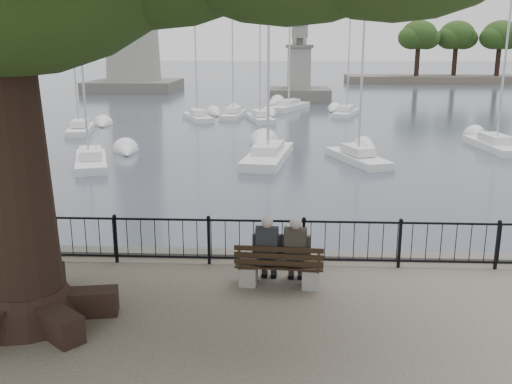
# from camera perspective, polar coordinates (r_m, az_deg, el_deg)

# --- Properties ---
(harbor) EXTENTS (260.00, 260.00, 1.20)m
(harbor) POSITION_cam_1_polar(r_m,az_deg,el_deg) (12.89, 0.11, -8.51)
(harbor) COLOR #52504A
(harbor) RESTS_ON ground
(railing) EXTENTS (22.06, 0.06, 1.00)m
(railing) POSITION_cam_1_polar(r_m,az_deg,el_deg) (12.05, -0.00, -4.80)
(railing) COLOR black
(railing) RESTS_ON ground
(bench) EXTENTS (1.72, 0.63, 0.89)m
(bench) POSITION_cam_1_polar(r_m,az_deg,el_deg) (11.10, 2.34, -7.91)
(bench) COLOR gray
(bench) RESTS_ON ground
(person_left) EXTENTS (0.43, 0.72, 1.41)m
(person_left) POSITION_cam_1_polar(r_m,az_deg,el_deg) (11.09, 1.18, -6.04)
(person_left) COLOR black
(person_left) RESTS_ON ground
(person_right) EXTENTS (0.43, 0.72, 1.41)m
(person_right) POSITION_cam_1_polar(r_m,az_deg,el_deg) (11.05, 3.96, -6.15)
(person_right) COLOR black
(person_right) RESTS_ON ground
(lion_monument) EXTENTS (6.27, 6.27, 9.18)m
(lion_monument) POSITION_cam_1_polar(r_m,az_deg,el_deg) (58.89, 4.30, 11.31)
(lion_monument) COLOR #52504A
(lion_monument) RESTS_ON ground
(sailboat_a) EXTENTS (2.88, 5.13, 8.61)m
(sailboat_a) POSITION_cam_1_polar(r_m,az_deg,el_deg) (28.13, -16.18, 3.13)
(sailboat_a) COLOR silver
(sailboat_a) RESTS_ON ground
(sailboat_b) EXTENTS (2.54, 6.36, 13.63)m
(sailboat_b) POSITION_cam_1_polar(r_m,az_deg,el_deg) (28.13, 1.22, 3.89)
(sailboat_b) COLOR silver
(sailboat_b) RESTS_ON ground
(sailboat_c) EXTENTS (2.90, 4.94, 8.92)m
(sailboat_c) POSITION_cam_1_polar(r_m,az_deg,el_deg) (28.26, 10.12, 3.55)
(sailboat_c) COLOR silver
(sailboat_c) RESTS_ON ground
(sailboat_d) EXTENTS (1.88, 5.34, 8.55)m
(sailboat_d) POSITION_cam_1_polar(r_m,az_deg,el_deg) (33.85, 22.72, 4.41)
(sailboat_d) COLOR silver
(sailboat_d) RESTS_ON ground
(sailboat_e) EXTENTS (2.27, 4.92, 11.58)m
(sailboat_e) POSITION_cam_1_polar(r_m,az_deg,el_deg) (39.14, -17.16, 6.24)
(sailboat_e) COLOR silver
(sailboat_e) RESTS_ON ground
(sailboat_f) EXTENTS (2.52, 4.93, 9.38)m
(sailboat_f) POSITION_cam_1_polar(r_m,az_deg,el_deg) (43.25, 0.41, 7.52)
(sailboat_f) COLOR silver
(sailboat_f) RESTS_ON ground
(sailboat_g) EXTENTS (2.75, 4.81, 8.11)m
(sailboat_g) POSITION_cam_1_polar(r_m,az_deg,el_deg) (47.22, 9.02, 7.90)
(sailboat_g) COLOR silver
(sailboat_g) RESTS_ON ground
(sailboat_h) EXTENTS (1.83, 4.86, 11.04)m
(sailboat_h) POSITION_cam_1_polar(r_m,az_deg,el_deg) (45.52, -2.27, 7.92)
(sailboat_h) COLOR silver
(sailboat_h) RESTS_ON ground
(sailboat_i) EXTENTS (3.99, 6.34, 13.32)m
(sailboat_i) POSITION_cam_1_polar(r_m,az_deg,el_deg) (51.09, 3.28, 8.64)
(sailboat_i) COLOR silver
(sailboat_i) RESTS_ON ground
(sailboat_j) EXTENTS (3.06, 4.87, 9.61)m
(sailboat_j) POSITION_cam_1_polar(r_m,az_deg,el_deg) (44.11, -5.85, 7.59)
(sailboat_j) COLOR silver
(sailboat_j) RESTS_ON ground
(far_shore) EXTENTS (30.00, 8.60, 9.18)m
(far_shore) POSITION_cam_1_polar(r_m,az_deg,el_deg) (91.79, 19.10, 12.75)
(far_shore) COLOR #544C41
(far_shore) RESTS_ON ground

